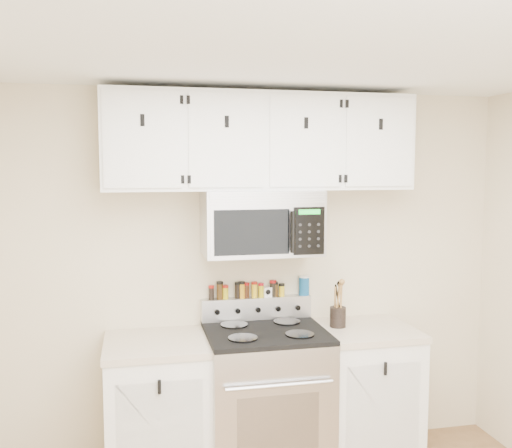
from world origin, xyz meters
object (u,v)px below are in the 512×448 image
(salt_canister, at_px, (304,285))
(range, at_px, (266,400))
(utensil_crock, at_px, (338,315))
(microwave, at_px, (262,223))

(salt_canister, bearing_deg, range, -140.30)
(utensil_crock, relative_size, salt_canister, 2.34)
(salt_canister, bearing_deg, microwave, -155.39)
(range, distance_m, salt_canister, 0.81)
(microwave, bearing_deg, utensil_crock, -5.85)
(range, height_order, utensil_crock, utensil_crock)
(utensil_crock, bearing_deg, salt_canister, 129.79)
(range, xyz_separation_m, utensil_crock, (0.51, 0.07, 0.51))
(range, distance_m, microwave, 1.15)
(range, bearing_deg, microwave, 89.77)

